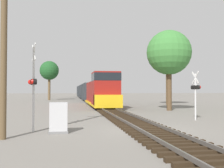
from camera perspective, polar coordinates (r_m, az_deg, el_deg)
name	(u,v)px	position (r m, az deg, el deg)	size (l,w,h in m)	color
ground_plane	(146,130)	(14.55, 7.35, -9.90)	(400.00, 400.00, 0.00)	slate
rail_track_bed	(146,128)	(14.54, 7.35, -9.38)	(2.60, 160.00, 0.31)	black
freight_train	(87,92)	(61.66, -5.45, -1.68)	(3.01, 70.24, 4.26)	maroon
crossing_signal_near	(33,83)	(14.25, -16.83, 0.22)	(0.56, 1.01, 4.61)	silver
crossing_signal_far	(196,90)	(19.97, 17.76, -1.18)	(0.37, 1.01, 3.55)	silver
relay_cabinet	(59,118)	(13.55, -11.54, -7.26)	(0.97, 0.58, 1.55)	slate
utility_pole	(4,25)	(12.85, -22.46, 11.87)	(1.80, 0.28, 9.89)	brown
tree_far_right	(169,53)	(29.20, 12.29, 6.62)	(4.82, 4.82, 8.68)	brown
tree_mid_background	(167,56)	(41.15, 11.89, 5.92)	(5.12, 5.12, 9.98)	brown
tree_deep_background	(49,71)	(60.93, -13.49, 2.81)	(4.27, 4.27, 8.83)	brown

